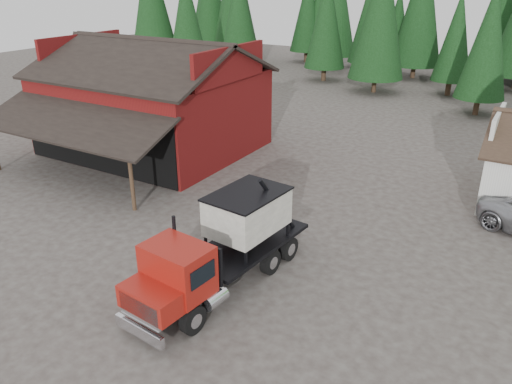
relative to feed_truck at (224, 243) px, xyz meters
The scene contains 8 objects.
ground 2.70m from the feed_truck, 152.58° to the left, with size 120.00×120.00×0.00m, color #413833.
red_barn 16.83m from the feed_truck, 139.77° to the left, with size 12.80×13.63×7.18m.
conifer_backdrop 43.02m from the feed_truck, 92.43° to the left, with size 76.00×16.00×16.00m, color black, non-canonical shape.
near_pine_a 37.78m from the feed_truck, 129.46° to the left, with size 4.40×4.40×11.40m.
near_pine_b 31.50m from the feed_truck, 82.32° to the left, with size 3.96×3.96×10.40m.
near_pine_d 35.88m from the feed_truck, 99.46° to the left, with size 5.28×5.28×13.40m.
feed_truck is the anchor object (origin of this frame).
equip_box 3.06m from the feed_truck, 139.35° to the right, with size 0.70×1.10×0.60m, color maroon.
Camera 1 is at (10.89, -14.00, 10.76)m, focal length 35.00 mm.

